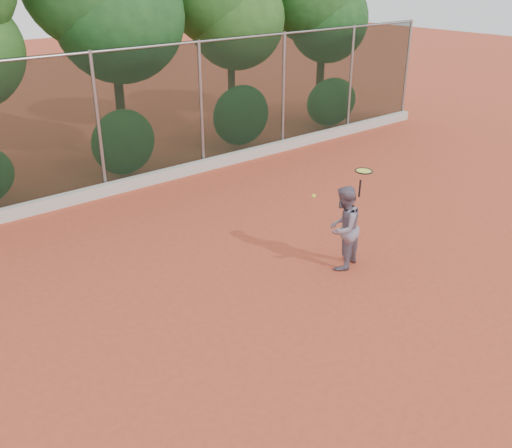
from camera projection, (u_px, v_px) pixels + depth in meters
ground at (294, 311)px, 9.57m from camera, size 80.00×80.00×0.00m
concrete_curb at (109, 189)px, 14.30m from camera, size 24.00×0.20×0.30m
tennis_player at (343, 228)px, 10.63m from camera, size 0.95×0.84×1.63m
chainlink_fence at (98, 121)px, 13.71m from camera, size 24.09×0.09×3.50m
foliage_backdrop at (28, 4)px, 13.72m from camera, size 23.70×3.63×7.55m
tennis_racket at (363, 173)px, 10.17m from camera, size 0.34×0.34×0.53m
tennis_ball_in_flight at (314, 196)px, 9.52m from camera, size 0.07×0.07×0.07m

